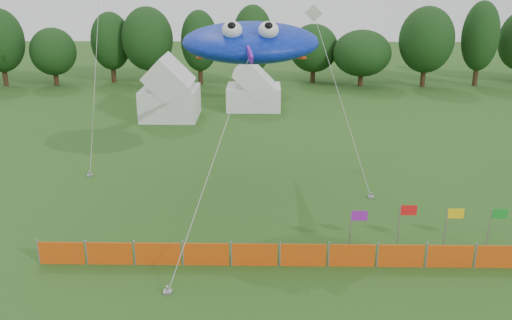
{
  "coord_description": "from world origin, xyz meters",
  "views": [
    {
      "loc": [
        0.34,
        -13.23,
        11.82
      ],
      "look_at": [
        0.0,
        6.0,
        5.2
      ],
      "focal_mm": 40.0,
      "sensor_mm": 36.0,
      "label": 1
    }
  ],
  "objects_px": {
    "tent_left": "(170,93)",
    "tent_right": "(254,90)",
    "barrier_fence": "(303,255)",
    "stingray_kite": "(252,41)"
  },
  "relations": [
    {
      "from": "tent_left",
      "to": "tent_right",
      "type": "xyz_separation_m",
      "value": [
        6.68,
        3.16,
        -0.37
      ]
    },
    {
      "from": "tent_right",
      "to": "barrier_fence",
      "type": "relative_size",
      "value": 0.21
    },
    {
      "from": "barrier_fence",
      "to": "stingray_kite",
      "type": "bearing_deg",
      "value": 106.77
    },
    {
      "from": "tent_right",
      "to": "stingray_kite",
      "type": "bearing_deg",
      "value": -88.99
    },
    {
      "from": "barrier_fence",
      "to": "stingray_kite",
      "type": "height_order",
      "value": "stingray_kite"
    },
    {
      "from": "tent_left",
      "to": "tent_right",
      "type": "distance_m",
      "value": 7.4
    },
    {
      "from": "tent_right",
      "to": "stingray_kite",
      "type": "xyz_separation_m",
      "value": [
        0.35,
        -19.67,
        6.59
      ]
    },
    {
      "from": "tent_left",
      "to": "barrier_fence",
      "type": "relative_size",
      "value": 0.21
    },
    {
      "from": "barrier_fence",
      "to": "stingray_kite",
      "type": "distance_m",
      "value": 10.99
    },
    {
      "from": "tent_right",
      "to": "stingray_kite",
      "type": "height_order",
      "value": "stingray_kite"
    }
  ]
}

